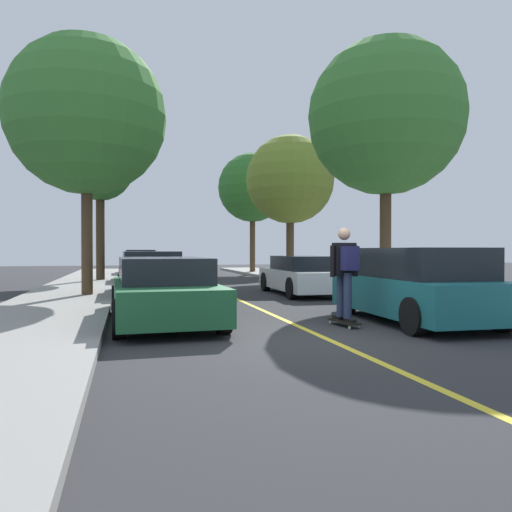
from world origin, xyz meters
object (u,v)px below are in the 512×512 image
street_tree_right_far (252,188)px  parked_car_left_farthest (140,263)px  parked_car_right_nearest (417,286)px  fire_hydrant (385,283)px  street_tree_left_nearest (87,116)px  parked_car_left_nearest (163,290)px  street_tree_right_near (290,180)px  parked_car_left_far (144,268)px  skateboarder (345,268)px  street_tree_left_near (100,169)px  parked_car_right_near (304,275)px  parked_car_left_near (150,274)px  street_tree_right_nearest (386,117)px  skateboard (344,322)px

street_tree_right_far → parked_car_left_farthest: bearing=-176.9°
parked_car_left_farthest → street_tree_right_far: bearing=3.1°
parked_car_right_nearest → fire_hydrant: bearing=69.3°
parked_car_left_farthest → street_tree_left_nearest: (-1.79, -13.49, 4.55)m
parked_car_left_nearest → street_tree_right_near: size_ratio=0.70×
parked_car_left_far → street_tree_right_near: 7.70m
parked_car_right_nearest → skateboarder: bearing=-175.8°
street_tree_left_near → skateboarder: 15.38m
street_tree_right_near → parked_car_left_nearest: bearing=-118.7°
parked_car_left_far → parked_car_right_near: bearing=-53.9°
parked_car_left_near → parked_car_left_far: size_ratio=0.96×
parked_car_left_far → parked_car_right_near: 8.14m
parked_car_left_farthest → street_tree_left_nearest: 14.35m
street_tree_right_far → parked_car_right_near: bearing=-97.3°
street_tree_right_near → fire_hydrant: bearing=-91.8°
street_tree_right_nearest → parked_car_left_near: bearing=161.4°
parked_car_left_far → skateboarder: bearing=-76.2°
parked_car_left_near → skateboard: bearing=-64.6°
street_tree_left_nearest → street_tree_right_near: street_tree_left_nearest is taller
parked_car_right_nearest → street_tree_left_nearest: size_ratio=0.57×
parked_car_right_nearest → street_tree_left_nearest: street_tree_left_nearest is taller
parked_car_left_nearest → skateboard: 3.52m
street_tree_right_nearest → fire_hydrant: bearing=-120.4°
street_tree_right_nearest → fire_hydrant: size_ratio=10.53×
parked_car_left_near → parked_car_left_farthest: parked_car_left_farthest is taller
street_tree_right_near → skateboard: 14.46m
skateboarder → parked_car_right_nearest: bearing=4.2°
street_tree_left_nearest → parked_car_left_far: bearing=74.6°
parked_car_left_nearest → parked_car_left_far: parked_car_left_far is taller
fire_hydrant → skateboard: fire_hydrant is taller
parked_car_left_far → parked_car_left_farthest: bearing=90.0°
parked_car_left_near → street_tree_left_nearest: (-1.79, -0.19, 4.57)m
fire_hydrant → skateboarder: bearing=-126.9°
parked_car_left_nearest → street_tree_left_near: (-1.79, 12.70, 4.24)m
parked_car_left_far → skateboard: parked_car_left_far is taller
parked_car_left_near → street_tree_right_near: (6.58, 6.54, 3.95)m
fire_hydrant → street_tree_right_nearest: bearing=59.6°
skateboard → skateboarder: 1.00m
parked_car_left_farthest → skateboarder: size_ratio=2.54×
parked_car_left_farthest → parked_car_left_nearest: bearing=-90.0°
parked_car_left_nearest → skateboarder: (3.23, -1.34, 0.45)m
parked_car_right_near → fire_hydrant: (1.50, -2.45, -0.12)m
street_tree_left_nearest → skateboarder: bearing=-52.8°
parked_car_left_far → street_tree_left_near: (-1.79, 0.93, 4.22)m
street_tree_left_nearest → street_tree_left_near: size_ratio=1.19×
street_tree_right_near → parked_car_left_farthest: bearing=134.2°
parked_car_left_nearest → skateboarder: bearing=-22.5°
street_tree_left_nearest → parked_car_right_nearest: bearing=-44.6°
skateboard → skateboarder: size_ratio=0.50×
parked_car_left_nearest → parked_car_right_nearest: (4.79, -1.22, 0.07)m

